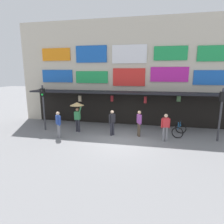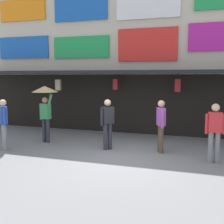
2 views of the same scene
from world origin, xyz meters
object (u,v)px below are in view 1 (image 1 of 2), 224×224
at_px(traffic_light_near, 43,101).
at_px(pedestrian_with_umbrella, 77,109).
at_px(pedestrian_in_red, 165,126).
at_px(pedestrian_in_green, 112,121).
at_px(bicycle_parked, 179,130).
at_px(traffic_light_far, 221,106).
at_px(pedestrian_in_purple, 139,122).
at_px(pedestrian_in_black, 58,123).

relative_size(traffic_light_near, pedestrian_with_umbrella, 1.54).
distance_m(pedestrian_in_red, pedestrian_in_green, 3.35).
relative_size(traffic_light_near, bicycle_parked, 2.41).
height_order(traffic_light_near, pedestrian_with_umbrella, traffic_light_near).
relative_size(traffic_light_far, pedestrian_with_umbrella, 1.54).
distance_m(pedestrian_in_purple, pedestrian_in_green, 1.74).
bearing_deg(pedestrian_in_black, pedestrian_with_umbrella, 62.74).
bearing_deg(bicycle_parked, pedestrian_in_green, -169.66).
xyz_separation_m(traffic_light_far, bicycle_parked, (-2.14, 0.57, -1.75)).
height_order(pedestrian_in_black, pedestrian_with_umbrella, pedestrian_with_umbrella).
relative_size(bicycle_parked, pedestrian_in_green, 0.79).
bearing_deg(pedestrian_in_red, traffic_light_near, 175.72).
bearing_deg(pedestrian_in_purple, pedestrian_in_black, -165.13).
distance_m(bicycle_parked, pedestrian_in_black, 7.78).
relative_size(pedestrian_with_umbrella, pedestrian_in_green, 1.24).
bearing_deg(traffic_light_far, bicycle_parked, 165.06).
bearing_deg(pedestrian_with_umbrella, bicycle_parked, 4.27).
bearing_deg(traffic_light_far, pedestrian_with_umbrella, 179.60).
bearing_deg(pedestrian_in_black, pedestrian_in_green, 19.17).
bearing_deg(bicycle_parked, traffic_light_far, -14.94).
xyz_separation_m(pedestrian_with_umbrella, pedestrian_in_green, (2.50, -0.28, -0.69)).
height_order(pedestrian_with_umbrella, pedestrian_in_red, pedestrian_with_umbrella).
distance_m(pedestrian_with_umbrella, pedestrian_in_red, 5.91).
distance_m(traffic_light_near, pedestrian_in_red, 8.40).
height_order(traffic_light_far, bicycle_parked, traffic_light_far).
bearing_deg(pedestrian_in_green, bicycle_parked, 10.34).
bearing_deg(traffic_light_far, pedestrian_in_purple, -179.77).
relative_size(traffic_light_far, pedestrian_in_purple, 1.90).
relative_size(bicycle_parked, pedestrian_with_umbrella, 0.64).
distance_m(pedestrian_with_umbrella, pedestrian_in_purple, 4.29).
xyz_separation_m(traffic_light_near, pedestrian_in_purple, (6.69, 0.00, -1.19)).
bearing_deg(pedestrian_with_umbrella, pedestrian_in_purple, -1.11).
bearing_deg(pedestrian_in_purple, pedestrian_in_red, -21.22).
distance_m(pedestrian_in_black, pedestrian_in_red, 6.59).
bearing_deg(pedestrian_in_red, traffic_light_far, 11.58).
distance_m(pedestrian_with_umbrella, pedestrian_in_green, 2.61).
xyz_separation_m(pedestrian_with_umbrella, pedestrian_in_purple, (4.23, -0.08, -0.69)).
xyz_separation_m(traffic_light_near, traffic_light_far, (11.41, 0.02, 0.00)).
bearing_deg(pedestrian_in_green, pedestrian_in_black, -160.83).
bearing_deg(traffic_light_near, pedestrian_in_purple, 0.00).
bearing_deg(pedestrian_with_umbrella, traffic_light_near, -178.09).
relative_size(pedestrian_in_red, pedestrian_in_green, 1.00).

